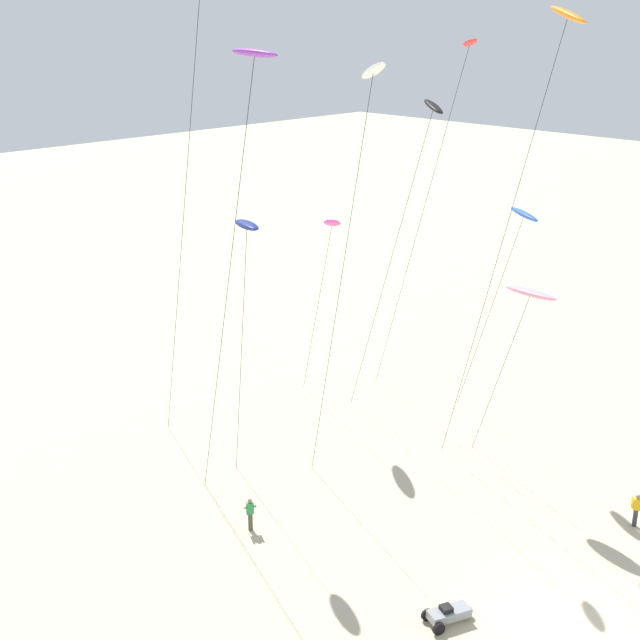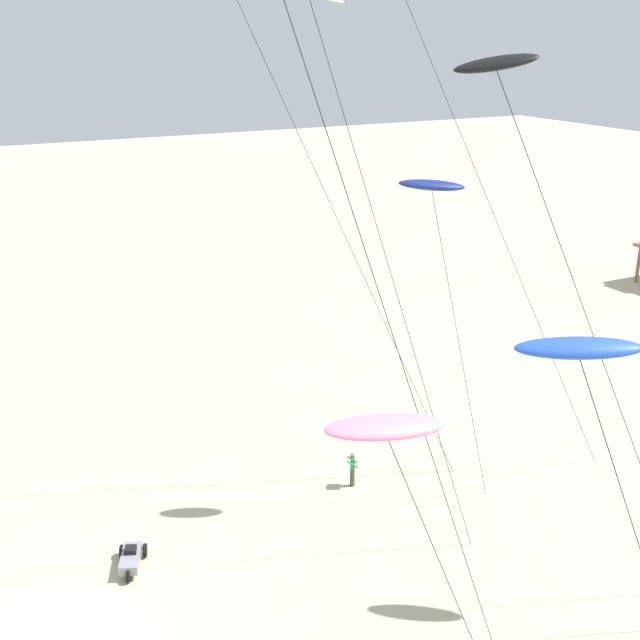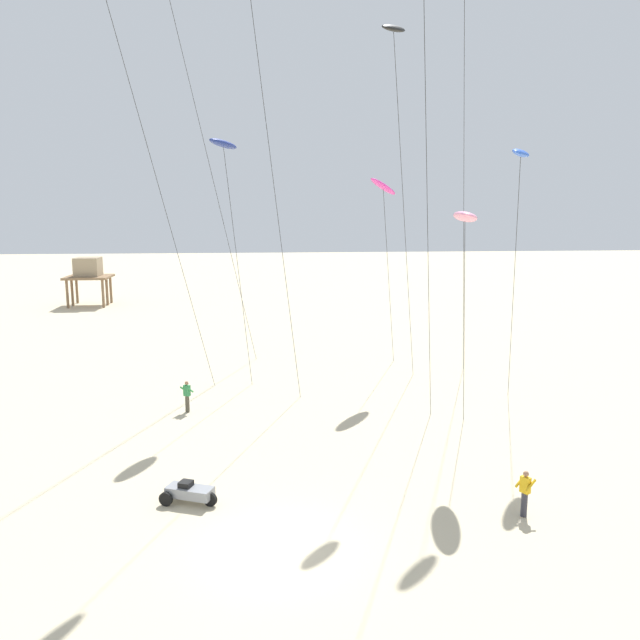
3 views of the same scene
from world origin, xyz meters
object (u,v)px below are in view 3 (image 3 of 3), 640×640
at_px(kite_navy, 223,145).
at_px(kite_blue, 521,155).
at_px(kite_black, 394,35).
at_px(beach_buggy, 189,492).
at_px(stilt_house, 88,271).
at_px(kite_magenta, 383,188).
at_px(kite_pink, 465,217).
at_px(kite_flyer_middle, 525,492).
at_px(kite_flyer_nearest, 187,396).

bearing_deg(kite_navy, kite_blue, -22.05).
bearing_deg(kite_black, kite_navy, 155.28).
bearing_deg(beach_buggy, stilt_house, 108.53).
relative_size(kite_blue, beach_buggy, 6.31).
distance_m(kite_magenta, stilt_house, 42.04).
bearing_deg(kite_magenta, stilt_house, 129.37).
relative_size(kite_blue, kite_pink, 1.26).
relative_size(kite_flyer_middle, stilt_house, 0.32).
bearing_deg(kite_pink, kite_magenta, 95.76).
relative_size(kite_navy, kite_blue, 1.06).
bearing_deg(kite_flyer_middle, kite_navy, 126.63).
height_order(kite_black, kite_pink, kite_black).
distance_m(kite_navy, kite_black, 10.14).
bearing_deg(kite_flyer_middle, kite_blue, 72.24).
relative_size(kite_black, kite_flyer_middle, 11.47).
bearing_deg(kite_pink, beach_buggy, -159.34).
relative_size(kite_navy, kite_black, 0.74).
relative_size(kite_pink, kite_flyer_nearest, 6.35).
xyz_separation_m(kite_blue, kite_magenta, (-4.60, 9.24, -1.20)).
bearing_deg(kite_navy, kite_flyer_middle, -53.37).
bearing_deg(kite_flyer_middle, stilt_house, 119.04).
relative_size(kite_pink, kite_flyer_middle, 6.35).
distance_m(kite_black, kite_magenta, 10.05).
relative_size(kite_pink, kite_magenta, 0.85).
relative_size(kite_flyer_nearest, stilt_house, 0.32).
height_order(kite_magenta, kite_flyer_middle, kite_magenta).
xyz_separation_m(kite_flyer_middle, stilt_house, (-27.88, 50.22, 2.87)).
distance_m(kite_black, beach_buggy, 22.02).
distance_m(kite_pink, kite_flyer_nearest, 16.79).
height_order(kite_navy, kite_flyer_nearest, kite_navy).
height_order(kite_blue, kite_magenta, kite_blue).
bearing_deg(kite_blue, kite_pink, -140.64).
distance_m(kite_navy, kite_flyer_nearest, 13.25).
height_order(kite_navy, stilt_house, kite_navy).
bearing_deg(kite_black, stilt_house, 122.61).
distance_m(kite_flyer_nearest, stilt_house, 40.63).
height_order(kite_pink, stilt_house, kite_pink).
xyz_separation_m(kite_magenta, kite_flyer_nearest, (-11.31, -5.79, -10.86)).
height_order(kite_navy, kite_blue, kite_navy).
bearing_deg(kite_pink, stilt_house, 121.95).
distance_m(kite_blue, stilt_house, 52.20).
xyz_separation_m(kite_blue, stilt_house, (-30.78, 41.15, -9.19)).
height_order(kite_magenta, stilt_house, kite_magenta).
height_order(kite_blue, kite_black, kite_black).
bearing_deg(kite_pink, kite_navy, 141.21).
relative_size(kite_navy, stilt_house, 2.71).
xyz_separation_m(kite_blue, kite_black, (-5.63, 1.83, 5.51)).
bearing_deg(kite_flyer_nearest, kite_pink, -26.45).
bearing_deg(kite_flyer_nearest, kite_flyer_middle, -43.90).
height_order(kite_pink, beach_buggy, kite_pink).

